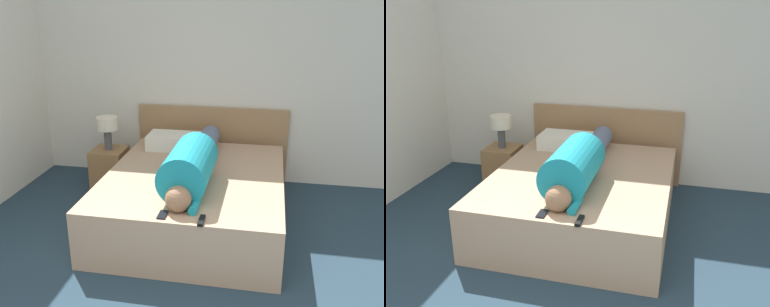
# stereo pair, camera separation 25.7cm
# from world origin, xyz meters

# --- Properties ---
(wall_back) EXTENTS (5.56, 0.06, 2.60)m
(wall_back) POSITION_xyz_m (0.00, 3.80, 1.30)
(wall_back) COLOR silver
(wall_back) RESTS_ON ground_plane
(bed) EXTENTS (1.63, 1.96, 0.50)m
(bed) POSITION_xyz_m (-0.09, 2.61, 0.25)
(bed) COLOR tan
(bed) RESTS_ON ground_plane
(headboard) EXTENTS (1.75, 0.04, 0.88)m
(headboard) POSITION_xyz_m (-0.09, 3.73, 0.44)
(headboard) COLOR #A37A51
(headboard) RESTS_ON ground_plane
(nightstand) EXTENTS (0.36, 0.38, 0.46)m
(nightstand) POSITION_xyz_m (-1.19, 3.25, 0.23)
(nightstand) COLOR olive
(nightstand) RESTS_ON ground_plane
(table_lamp) EXTENTS (0.24, 0.24, 0.37)m
(table_lamp) POSITION_xyz_m (-1.19, 3.25, 0.73)
(table_lamp) COLOR #4C4C51
(table_lamp) RESTS_ON nightstand
(person_lying) EXTENTS (0.40, 1.81, 0.40)m
(person_lying) POSITION_xyz_m (-0.08, 2.44, 0.67)
(person_lying) COLOR #936B4C
(person_lying) RESTS_ON bed
(pillow_near_headboard) EXTENTS (0.61, 0.35, 0.16)m
(pillow_near_headboard) POSITION_xyz_m (-0.43, 3.30, 0.58)
(pillow_near_headboard) COLOR silver
(pillow_near_headboard) RESTS_ON bed
(tv_remote) EXTENTS (0.04, 0.15, 0.02)m
(tv_remote) POSITION_xyz_m (0.12, 1.70, 0.51)
(tv_remote) COLOR black
(tv_remote) RESTS_ON bed
(cell_phone) EXTENTS (0.06, 0.13, 0.01)m
(cell_phone) POSITION_xyz_m (-0.18, 1.74, 0.51)
(cell_phone) COLOR black
(cell_phone) RESTS_ON bed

